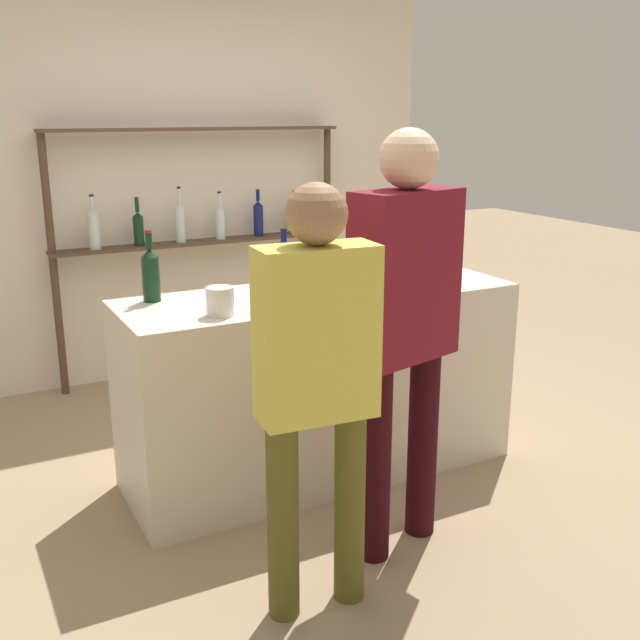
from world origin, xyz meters
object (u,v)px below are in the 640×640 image
counter_bottle_0 (284,274)px  counter_bottle_2 (151,274)px  counter_bottle_5 (423,264)px  counter_bottle_4 (399,252)px  customer_left (317,372)px  customer_center (404,314)px  counter_bottle_3 (438,257)px  wine_glass (305,260)px  cork_jar (220,301)px  ice_bucket (284,270)px  counter_bottle_1 (418,244)px

counter_bottle_0 → counter_bottle_2: counter_bottle_0 is taller
counter_bottle_2 → counter_bottle_5: (1.26, -0.36, -0.01)m
counter_bottle_2 → counter_bottle_5: bearing=-16.2°
counter_bottle_4 → customer_left: size_ratio=0.21×
counter_bottle_5 → customer_center: (-0.51, -0.60, -0.04)m
counter_bottle_3 → wine_glass: size_ratio=1.71×
counter_bottle_4 → counter_bottle_0: bearing=-164.9°
counter_bottle_5 → wine_glass: bearing=147.5°
cork_jar → counter_bottle_5: bearing=0.9°
ice_bucket → counter_bottle_3: bearing=-7.9°
counter_bottle_5 → cork_jar: 1.07m
customer_left → customer_center: customer_center is taller
ice_bucket → customer_center: size_ratio=0.13×
customer_left → counter_bottle_5: bearing=-46.3°
cork_jar → customer_left: size_ratio=0.08×
counter_bottle_0 → counter_bottle_4: size_ratio=1.00×
counter_bottle_2 → wine_glass: 0.77m
counter_bottle_0 → counter_bottle_5: size_ratio=1.07×
counter_bottle_0 → counter_bottle_1: 0.99m
counter_bottle_4 → counter_bottle_1: bearing=25.9°
counter_bottle_3 → wine_glass: (-0.67, 0.19, 0.01)m
counter_bottle_2 → counter_bottle_4: bearing=-4.0°
cork_jar → customer_center: size_ratio=0.07×
counter_bottle_1 → customer_center: 1.21m
counter_bottle_0 → counter_bottle_3: (0.90, 0.05, -0.01)m
counter_bottle_3 → customer_center: bearing=-133.9°
counter_bottle_1 → cork_jar: (-1.29, -0.38, -0.09)m
counter_bottle_0 → customer_left: size_ratio=0.21×
counter_bottle_2 → counter_bottle_4: 1.31m
counter_bottle_1 → customer_center: size_ratio=0.21×
counter_bottle_1 → ice_bucket: (-0.87, -0.13, -0.04)m
counter_bottle_2 → cork_jar: bearing=-63.4°
counter_bottle_3 → counter_bottle_1: bearing=80.0°
counter_bottle_1 → wine_glass: size_ratio=2.05×
counter_bottle_1 → counter_bottle_5: size_ratio=1.18×
counter_bottle_2 → wine_glass: (0.77, -0.05, 0.00)m
cork_jar → customer_center: bearing=-46.2°
counter_bottle_5 → counter_bottle_1: bearing=58.4°
cork_jar → counter_bottle_2: bearing=116.6°
counter_bottle_5 → customer_left: bearing=-141.4°
counter_bottle_2 → counter_bottle_0: bearing=-29.1°
counter_bottle_1 → customer_center: (-0.73, -0.96, -0.07)m
wine_glass → customer_left: (-0.52, -1.12, -0.15)m
counter_bottle_0 → counter_bottle_1: bearing=17.3°
counter_bottle_4 → customer_center: (-0.56, -0.87, -0.06)m
counter_bottle_4 → counter_bottle_2: bearing=176.0°
cork_jar → customer_left: 0.80m
ice_bucket → cork_jar: ice_bucket is taller
counter_bottle_2 → cork_jar: (0.19, -0.38, -0.07)m
counter_bottle_1 → cork_jar: size_ratio=2.99×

